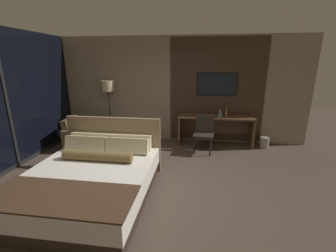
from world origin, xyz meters
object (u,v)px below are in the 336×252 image
object	(u,v)px
desk	(215,125)
desk_chair	(204,130)
book	(208,116)
waste_bin	(264,143)
bed	(92,178)
floor_lamp	(108,91)
tv	(217,84)
armchair_by_window	(84,137)
vase_short	(220,112)
vase_tall	(227,110)

from	to	relation	value
desk	desk_chair	world-z (taller)	desk_chair
book	waste_bin	bearing A→B (deg)	-1.10
bed	floor_lamp	size ratio (longest dim) A/B	1.38
desk	tv	world-z (taller)	tv
waste_bin	bed	bearing A→B (deg)	-142.16
armchair_by_window	bed	bearing A→B (deg)	-157.36
vase_short	book	world-z (taller)	vase_short
tv	desk_chair	bearing A→B (deg)	-111.94
desk_chair	vase_short	xyz separation A→B (m)	(0.40, 0.43, 0.37)
armchair_by_window	vase_short	size ratio (longest dim) A/B	3.96
vase_short	book	bearing A→B (deg)	172.61
floor_lamp	book	world-z (taller)	floor_lamp
desk	floor_lamp	bearing A→B (deg)	179.61
tv	book	xyz separation A→B (m)	(-0.19, -0.27, -0.78)
desk	tv	xyz separation A→B (m)	(0.00, 0.21, 1.04)
tv	armchair_by_window	xyz separation A→B (m)	(-3.35, -0.88, -1.31)
waste_bin	vase_tall	bearing A→B (deg)	172.63
bed	book	bearing A→B (deg)	53.98
bed	desk_chair	size ratio (longest dim) A/B	2.54
book	waste_bin	size ratio (longest dim) A/B	0.89
armchair_by_window	floor_lamp	bearing A→B (deg)	-41.03
tv	armchair_by_window	bearing A→B (deg)	-165.25
vase_short	tv	bearing A→B (deg)	107.87
vase_short	waste_bin	world-z (taller)	vase_short
vase_tall	book	xyz separation A→B (m)	(-0.46, -0.10, -0.13)
desk	waste_bin	xyz separation A→B (m)	(1.26, -0.09, -0.39)
vase_short	desk	bearing A→B (deg)	134.37
tv	floor_lamp	world-z (taller)	tv
bed	waste_bin	size ratio (longest dim) A/B	8.13
armchair_by_window	vase_tall	world-z (taller)	vase_tall
desk	vase_tall	xyz separation A→B (m)	(0.27, 0.04, 0.40)
bed	tv	distance (m)	3.83
desk	desk_chair	distance (m)	0.61
floor_lamp	vase_tall	distance (m)	3.20
armchair_by_window	floor_lamp	distance (m)	1.39
tv	desk_chair	distance (m)	1.31
desk	book	world-z (taller)	book
vase_tall	desk_chair	bearing A→B (deg)	-134.85
floor_lamp	waste_bin	xyz separation A→B (m)	(4.16, -0.11, -1.24)
tv	waste_bin	distance (m)	1.94
armchair_by_window	waste_bin	xyz separation A→B (m)	(4.61, 0.58, -0.12)
desk_chair	armchair_by_window	distance (m)	3.06
desk_chair	vase_tall	size ratio (longest dim) A/B	3.01
vase_short	vase_tall	bearing A→B (deg)	39.16
desk	armchair_by_window	xyz separation A→B (m)	(-3.35, -0.67, -0.27)
vase_tall	vase_short	xyz separation A→B (m)	(-0.17, -0.14, -0.02)
bed	tv	world-z (taller)	tv
desk	armchair_by_window	distance (m)	3.43
vase_tall	book	world-z (taller)	vase_tall
desk	vase_short	bearing A→B (deg)	-45.63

